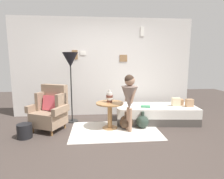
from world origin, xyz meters
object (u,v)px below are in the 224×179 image
at_px(side_table, 110,110).
at_px(magazine_basket, 25,131).
at_px(vase_striped, 109,97).
at_px(demijohn_near, 126,122).
at_px(daybed, 156,114).
at_px(demijohn_far, 142,121).
at_px(person_child, 129,95).
at_px(armchair, 50,110).
at_px(floor_lamp, 70,63).
at_px(book_on_daybed, 146,106).

bearing_deg(side_table, magazine_basket, -168.17).
relative_size(vase_striped, demijohn_near, 0.70).
relative_size(daybed, side_table, 3.28).
xyz_separation_m(demijohn_near, demijohn_far, (0.36, 0.02, -0.01)).
height_order(person_child, demijohn_far, person_child).
relative_size(armchair, demijohn_near, 2.50).
height_order(vase_striped, demijohn_near, vase_striped).
distance_m(vase_striped, person_child, 0.48).
relative_size(armchair, person_child, 0.80).
bearing_deg(side_table, demijohn_near, -9.48).
height_order(floor_lamp, book_on_daybed, floor_lamp).
bearing_deg(armchair, vase_striped, -1.01).
distance_m(person_child, demijohn_near, 0.64).
xyz_separation_m(side_table, floor_lamp, (-0.88, 0.55, 1.02)).
height_order(vase_striped, magazine_basket, vase_striped).
bearing_deg(book_on_daybed, vase_striped, -166.44).
bearing_deg(person_child, armchair, 170.52).
bearing_deg(side_table, person_child, -28.46).
bearing_deg(daybed, floor_lamp, 174.51).
height_order(daybed, demijohn_far, daybed).
distance_m(daybed, vase_striped, 1.30).
height_order(side_table, magazine_basket, side_table).
distance_m(armchair, daybed, 2.47).
height_order(book_on_daybed, demijohn_near, book_on_daybed).
distance_m(armchair, demijohn_near, 1.67).
height_order(floor_lamp, person_child, floor_lamp).
xyz_separation_m(person_child, book_on_daybed, (0.48, 0.47, -0.37)).
height_order(daybed, magazine_basket, daybed).
distance_m(side_table, vase_striped, 0.28).
bearing_deg(vase_striped, person_child, -33.10).
distance_m(armchair, book_on_daybed, 2.16).
bearing_deg(magazine_basket, demijohn_near, 8.18).
relative_size(daybed, demijohn_near, 5.08).
distance_m(daybed, demijohn_far, 0.59).
relative_size(side_table, book_on_daybed, 2.73).
relative_size(book_on_daybed, demijohn_near, 0.57).
distance_m(daybed, person_child, 1.12).
relative_size(vase_striped, magazine_basket, 0.97).
distance_m(vase_striped, magazine_basket, 1.82).
bearing_deg(daybed, vase_striped, -164.92).
bearing_deg(person_child, vase_striped, 146.90).
bearing_deg(person_child, side_table, 151.54).
height_order(demijohn_near, magazine_basket, demijohn_near).
bearing_deg(side_table, vase_striped, 94.28).
relative_size(side_table, demijohn_far, 1.61).
bearing_deg(demijohn_near, armchair, 175.56).
xyz_separation_m(vase_striped, book_on_daybed, (0.87, 0.21, -0.28)).
bearing_deg(book_on_daybed, person_child, -135.78).
relative_size(daybed, person_child, 1.63).
relative_size(vase_striped, floor_lamp, 0.16).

